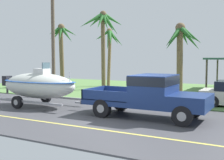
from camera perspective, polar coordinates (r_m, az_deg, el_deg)
name	(u,v)px	position (r m, az deg, el deg)	size (l,w,h in m)	color
ground	(175,97)	(20.06, 12.21, -3.21)	(36.00, 22.00, 0.11)	#424247
pickup_truck_towing	(153,94)	(12.64, 8.15, -2.76)	(5.64, 2.16, 1.88)	navy
boat_on_trailer	(39,85)	(16.13, -14.27, -1.01)	(5.93, 2.41, 2.37)	gray
palm_tree_near_left	(110,42)	(26.42, -0.48, 7.40)	(2.72, 2.99, 5.28)	brown
palm_tree_near_right	(61,41)	(26.72, -9.93, 7.60)	(2.89, 2.76, 5.68)	brown
palm_tree_far_left	(103,28)	(23.84, -1.86, 10.22)	(3.16, 3.23, 6.41)	brown
palm_tree_far_right	(181,42)	(20.08, 13.49, 7.20)	(2.63, 3.60, 4.97)	brown
utility_pole	(53,29)	(20.11, -11.56, 9.87)	(0.24, 1.80, 8.81)	brown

